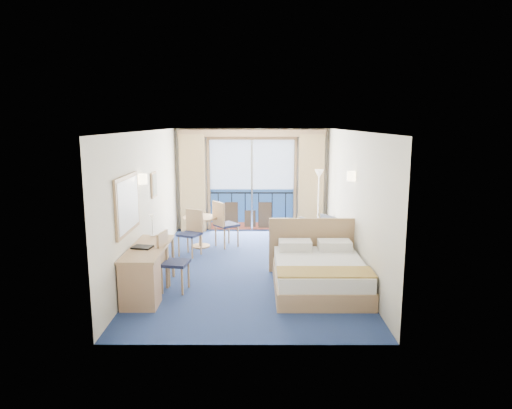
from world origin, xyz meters
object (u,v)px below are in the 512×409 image
at_px(desk_chair, 170,258).
at_px(table_chair_b, 192,230).
at_px(armchair, 320,230).
at_px(table_chair_a, 223,221).
at_px(desk, 142,277).
at_px(bed, 319,272).
at_px(round_table, 200,224).
at_px(floor_lamp, 319,187).
at_px(nightstand, 337,251).

distance_m(desk_chair, table_chair_b, 2.15).
xyz_separation_m(armchair, table_chair_a, (-2.28, -0.29, 0.27)).
bearing_deg(armchair, desk, 12.70).
distance_m(desk, table_chair_a, 3.49).
relative_size(bed, round_table, 2.54).
bearing_deg(floor_lamp, desk_chair, -130.44).
bearing_deg(desk, floor_lamp, 50.72).
xyz_separation_m(nightstand, armchair, (-0.12, 1.63, 0.04)).
relative_size(floor_lamp, desk, 1.01).
xyz_separation_m(desk, round_table, (0.52, 3.35, 0.09)).
xyz_separation_m(bed, desk, (-2.91, -0.65, 0.15)).
bearing_deg(desk, armchair, 47.36).
xyz_separation_m(armchair, round_table, (-2.81, -0.26, 0.20)).
xyz_separation_m(bed, table_chair_a, (-1.85, 2.68, 0.31)).
bearing_deg(table_chair_a, desk_chair, 127.66).
distance_m(floor_lamp, desk_chair, 4.68).
xyz_separation_m(round_table, table_chair_b, (-0.10, -0.64, 0.02)).
bearing_deg(round_table, table_chair_b, -99.32).
relative_size(bed, table_chair_a, 1.86).
xyz_separation_m(nightstand, table_chair_b, (-3.04, 0.73, 0.26)).
distance_m(nightstand, armchair, 1.64).
height_order(bed, floor_lamp, floor_lamp).
relative_size(armchair, table_chair_a, 0.68).
bearing_deg(armchair, bed, 47.21).
bearing_deg(round_table, desk, -98.77).
height_order(bed, desk, bed).
relative_size(bed, nightstand, 3.39).
bearing_deg(table_chair_b, table_chair_a, 69.20).
height_order(table_chair_a, table_chair_b, table_chair_a).
xyz_separation_m(nightstand, round_table, (-2.93, 1.37, 0.24)).
height_order(floor_lamp, round_table, floor_lamp).
relative_size(armchair, table_chair_b, 0.74).
height_order(desk, desk_chair, desk_chair).
height_order(nightstand, round_table, round_table).
xyz_separation_m(bed, armchair, (0.42, 2.97, 0.04)).
relative_size(nightstand, desk_chair, 0.58).
height_order(armchair, desk, desk).
distance_m(desk, desk_chair, 0.67).
bearing_deg(desk_chair, armchair, -35.47).
relative_size(bed, table_chair_b, 2.03).
relative_size(bed, desk, 1.17).
bearing_deg(table_chair_b, round_table, 106.23).
relative_size(floor_lamp, round_table, 2.18).
distance_m(bed, desk_chair, 2.58).
distance_m(nightstand, table_chair_b, 3.14).
bearing_deg(armchair, floor_lamp, -125.73).
distance_m(bed, table_chair_a, 3.27).
xyz_separation_m(nightstand, desk, (-3.45, -1.98, 0.15)).
height_order(round_table, table_chair_a, table_chair_a).
bearing_deg(round_table, desk_chair, -93.62).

